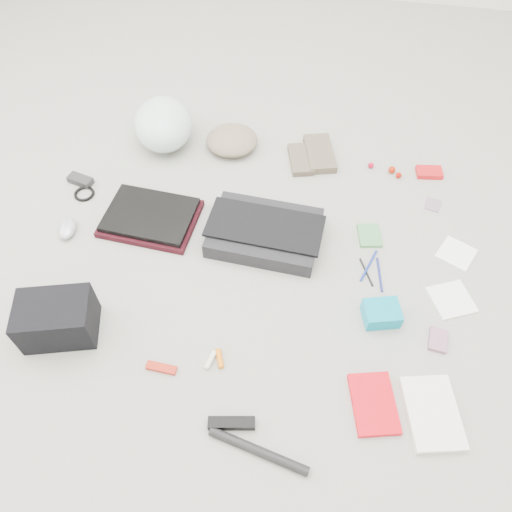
% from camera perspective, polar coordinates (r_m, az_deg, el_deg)
% --- Properties ---
extents(ground_plane, '(4.00, 4.00, 0.00)m').
position_cam_1_polar(ground_plane, '(1.75, 0.00, -0.98)').
color(ground_plane, gray).
extents(messenger_bag, '(0.40, 0.29, 0.06)m').
position_cam_1_polar(messenger_bag, '(1.80, 1.01, 2.67)').
color(messenger_bag, black).
rests_on(messenger_bag, ground_plane).
extents(bag_flap, '(0.42, 0.21, 0.01)m').
position_cam_1_polar(bag_flap, '(1.77, 1.03, 3.45)').
color(bag_flap, black).
rests_on(bag_flap, messenger_bag).
extents(laptop_sleeve, '(0.35, 0.27, 0.02)m').
position_cam_1_polar(laptop_sleeve, '(1.91, -11.93, 4.20)').
color(laptop_sleeve, black).
rests_on(laptop_sleeve, ground_plane).
extents(laptop, '(0.33, 0.25, 0.02)m').
position_cam_1_polar(laptop, '(1.89, -12.04, 4.65)').
color(laptop, black).
rests_on(laptop, laptop_sleeve).
extents(bike_helmet, '(0.33, 0.36, 0.18)m').
position_cam_1_polar(bike_helmet, '(2.18, -10.55, 14.62)').
color(bike_helmet, silver).
rests_on(bike_helmet, ground_plane).
extents(beanie, '(0.26, 0.25, 0.08)m').
position_cam_1_polar(beanie, '(2.15, -2.77, 13.09)').
color(beanie, '#7F6E57').
rests_on(beanie, ground_plane).
extents(mitten_left, '(0.13, 0.19, 0.03)m').
position_cam_1_polar(mitten_left, '(2.10, 5.13, 10.93)').
color(mitten_left, brown).
rests_on(mitten_left, ground_plane).
extents(mitten_right, '(0.16, 0.24, 0.03)m').
position_cam_1_polar(mitten_right, '(2.13, 7.28, 11.55)').
color(mitten_right, brown).
rests_on(mitten_right, ground_plane).
extents(power_brick, '(0.11, 0.07, 0.03)m').
position_cam_1_polar(power_brick, '(2.12, -19.42, 8.18)').
color(power_brick, black).
rests_on(power_brick, ground_plane).
extents(cable_coil, '(0.11, 0.11, 0.01)m').
position_cam_1_polar(cable_coil, '(2.08, -19.03, 6.74)').
color(cable_coil, black).
rests_on(cable_coil, ground_plane).
extents(mouse, '(0.08, 0.11, 0.04)m').
position_cam_1_polar(mouse, '(1.95, -20.75, 2.96)').
color(mouse, '#A4A6AF').
rests_on(mouse, ground_plane).
extents(camera_bag, '(0.26, 0.21, 0.15)m').
position_cam_1_polar(camera_bag, '(1.67, -21.80, -6.70)').
color(camera_bag, black).
rests_on(camera_bag, ground_plane).
extents(multitool, '(0.09, 0.03, 0.01)m').
position_cam_1_polar(multitool, '(1.58, -10.76, -12.45)').
color(multitool, '#A21C0D').
rests_on(multitool, ground_plane).
extents(toiletry_tube_white, '(0.03, 0.06, 0.02)m').
position_cam_1_polar(toiletry_tube_white, '(1.56, -5.24, -11.78)').
color(toiletry_tube_white, beige).
rests_on(toiletry_tube_white, ground_plane).
extents(toiletry_tube_orange, '(0.04, 0.06, 0.02)m').
position_cam_1_polar(toiletry_tube_orange, '(1.56, -4.17, -11.61)').
color(toiletry_tube_orange, orange).
rests_on(toiletry_tube_orange, ground_plane).
extents(u_lock, '(0.14, 0.06, 0.03)m').
position_cam_1_polar(u_lock, '(1.48, -2.81, -18.55)').
color(u_lock, black).
rests_on(u_lock, ground_plane).
extents(bike_pump, '(0.29, 0.08, 0.03)m').
position_cam_1_polar(bike_pump, '(1.46, 0.28, -21.38)').
color(bike_pump, black).
rests_on(bike_pump, ground_plane).
extents(book_red, '(0.16, 0.21, 0.02)m').
position_cam_1_polar(book_red, '(1.54, 13.30, -16.11)').
color(book_red, red).
rests_on(book_red, ground_plane).
extents(book_white, '(0.19, 0.24, 0.02)m').
position_cam_1_polar(book_white, '(1.58, 19.51, -16.56)').
color(book_white, white).
rests_on(book_white, ground_plane).
extents(notepad, '(0.10, 0.12, 0.01)m').
position_cam_1_polar(notepad, '(1.87, 12.84, 2.30)').
color(notepad, '#438448').
rests_on(notepad, ground_plane).
extents(pen_blue, '(0.06, 0.14, 0.01)m').
position_cam_1_polar(pen_blue, '(1.79, 12.76, -1.07)').
color(pen_blue, navy).
rests_on(pen_blue, ground_plane).
extents(pen_black, '(0.06, 0.11, 0.01)m').
position_cam_1_polar(pen_black, '(1.77, 12.49, -1.82)').
color(pen_black, black).
rests_on(pen_black, ground_plane).
extents(pen_navy, '(0.03, 0.14, 0.01)m').
position_cam_1_polar(pen_navy, '(1.77, 13.95, -2.06)').
color(pen_navy, navy).
rests_on(pen_navy, ground_plane).
extents(accordion_wallet, '(0.13, 0.12, 0.06)m').
position_cam_1_polar(accordion_wallet, '(1.66, 14.14, -6.37)').
color(accordion_wallet, '#0391B2').
rests_on(accordion_wallet, ground_plane).
extents(card_deck, '(0.06, 0.09, 0.02)m').
position_cam_1_polar(card_deck, '(1.69, 20.08, -9.01)').
color(card_deck, '#9F6781').
rests_on(card_deck, ground_plane).
extents(napkin_top, '(0.15, 0.15, 0.01)m').
position_cam_1_polar(napkin_top, '(1.92, 21.93, 0.28)').
color(napkin_top, white).
rests_on(napkin_top, ground_plane).
extents(napkin_bottom, '(0.17, 0.17, 0.01)m').
position_cam_1_polar(napkin_bottom, '(1.79, 21.44, -4.66)').
color(napkin_bottom, white).
rests_on(napkin_bottom, ground_plane).
extents(lollipop_a, '(0.03, 0.03, 0.02)m').
position_cam_1_polar(lollipop_a, '(2.12, 13.01, 10.06)').
color(lollipop_a, '#B0051F').
rests_on(lollipop_a, ground_plane).
extents(lollipop_b, '(0.03, 0.03, 0.03)m').
position_cam_1_polar(lollipop_b, '(2.12, 15.27, 9.48)').
color(lollipop_b, '#991702').
rests_on(lollipop_b, ground_plane).
extents(lollipop_c, '(0.02, 0.02, 0.02)m').
position_cam_1_polar(lollipop_c, '(2.11, 15.98, 8.86)').
color(lollipop_c, '#A20C02').
rests_on(lollipop_c, ground_plane).
extents(altoids_tin, '(0.11, 0.08, 0.02)m').
position_cam_1_polar(altoids_tin, '(2.16, 19.18, 9.02)').
color(altoids_tin, red).
rests_on(altoids_tin, ground_plane).
extents(stamp_sheet, '(0.07, 0.08, 0.00)m').
position_cam_1_polar(stamp_sheet, '(2.05, 19.55, 5.54)').
color(stamp_sheet, gray).
rests_on(stamp_sheet, ground_plane).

